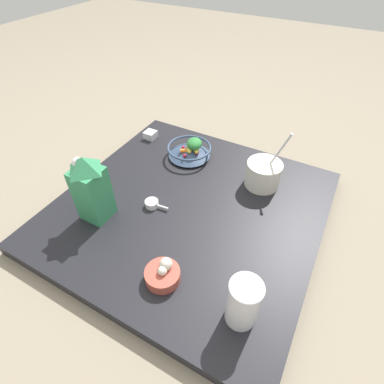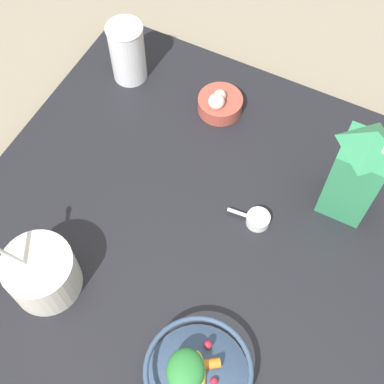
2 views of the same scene
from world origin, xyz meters
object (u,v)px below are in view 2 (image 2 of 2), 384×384
Objects in this scene: garlic_bowl at (220,103)px; drinking_cup at (127,51)px; fruit_bowl at (197,372)px; yogurt_tub at (41,272)px; milk_carton at (358,170)px.

drinking_cup is at bearing 90.29° from garlic_bowl.
fruit_bowl is 0.74m from drinking_cup.
garlic_bowl is at bearing -11.85° from yogurt_tub.
milk_carton is at bearing -107.17° from garlic_bowl.
garlic_bowl is (0.00, -0.24, -0.06)m from drinking_cup.
fruit_bowl reaches higher than garlic_bowl.
yogurt_tub reaches higher than fruit_bowl.
drinking_cup is (0.57, 0.47, 0.04)m from fruit_bowl.
milk_carton reaches higher than fruit_bowl.
milk_carton is 0.60m from drinking_cup.
fruit_bowl is at bearing -140.48° from drinking_cup.
garlic_bowl is (0.57, 0.23, -0.01)m from fruit_bowl.
fruit_bowl is 0.82× the size of yogurt_tub.
fruit_bowl is 1.84× the size of garlic_bowl.
milk_carton is 1.08× the size of yogurt_tub.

